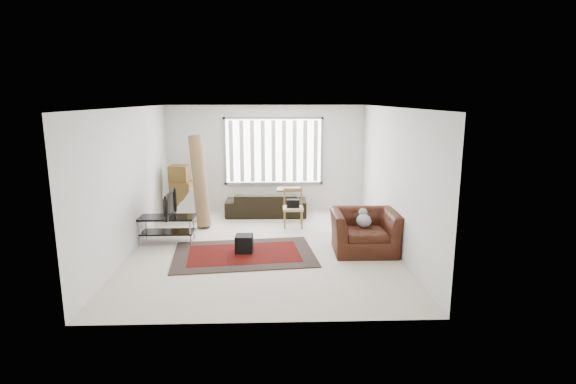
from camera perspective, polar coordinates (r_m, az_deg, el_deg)
name	(u,v)px	position (r m, az deg, el deg)	size (l,w,h in m)	color
room	(265,155)	(8.96, -2.89, 4.72)	(6.00, 6.02, 2.71)	beige
persian_rug	(244,254)	(8.51, -5.60, -7.84)	(2.76, 2.00, 0.02)	black
tv_stand	(167,224)	(9.36, -15.07, -3.91)	(1.09, 0.49, 0.54)	black
tv	(166,204)	(9.26, -15.20, -1.51)	(0.88, 0.11, 0.50)	black
subwoofer	(244,244)	(8.55, -5.58, -6.53)	(0.32, 0.32, 0.32)	black
moving_boxes	(181,194)	(11.09, -13.44, -0.27)	(0.56, 0.52, 1.30)	brown
white_flatpack	(189,205)	(10.86, -12.47, -1.63)	(0.61, 0.09, 0.77)	silver
rolled_rug	(200,181)	(10.27, -11.17, 1.34)	(0.31, 0.31, 2.05)	brown
sofa	(266,201)	(11.12, -2.80, -1.10)	(1.97, 0.85, 0.76)	black
side_chair	(293,206)	(10.14, 0.64, -1.83)	(0.46, 0.46, 0.85)	tan
armchair	(364,228)	(8.63, 9.65, -4.58)	(1.23, 1.07, 0.90)	#37160B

